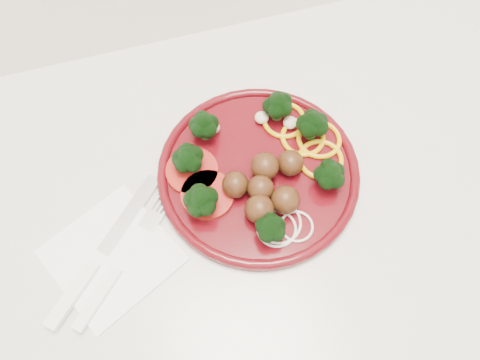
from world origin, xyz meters
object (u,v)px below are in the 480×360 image
object	(u,v)px
plate	(259,170)
fork	(109,281)
knife	(92,268)
napkin	(112,256)

from	to	relation	value
plate	fork	size ratio (longest dim) A/B	1.79
knife	fork	xyz separation A→B (m)	(0.02, -0.02, -0.00)
napkin	knife	xyz separation A→B (m)	(-0.03, -0.01, 0.01)
knife	plate	bearing A→B (deg)	-29.53
plate	napkin	world-z (taller)	plate
fork	napkin	bearing A→B (deg)	33.31
fork	knife	bearing A→B (deg)	83.00
fork	plate	bearing A→B (deg)	-22.91
plate	fork	distance (m)	0.24
napkin	plate	bearing A→B (deg)	14.71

